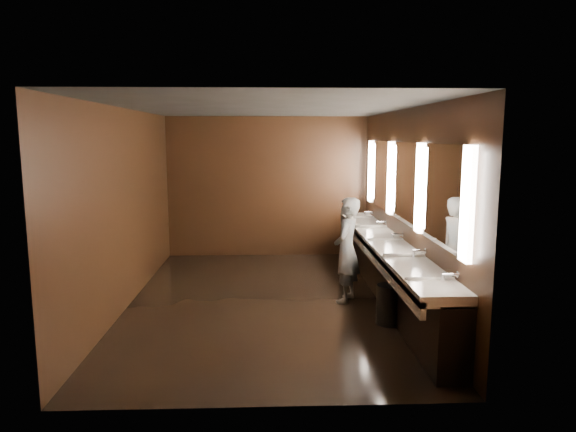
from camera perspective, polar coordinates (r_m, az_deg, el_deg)
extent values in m
plane|color=black|center=(7.68, -2.29, -9.42)|extent=(6.00, 6.00, 0.00)
cube|color=#2D2D2B|center=(7.31, -2.42, 11.92)|extent=(4.00, 6.00, 0.02)
cube|color=black|center=(10.34, -2.30, 3.25)|extent=(4.00, 0.02, 2.80)
cube|color=black|center=(4.41, -2.47, -4.35)|extent=(4.00, 0.02, 2.80)
cube|color=black|center=(7.64, -17.53, 0.86)|extent=(0.02, 6.00, 2.80)
cube|color=black|center=(7.62, 12.86, 1.03)|extent=(0.02, 6.00, 2.80)
cube|color=black|center=(7.77, 11.32, -6.25)|extent=(0.36, 5.40, 0.81)
cube|color=silver|center=(7.65, 10.73, -3.05)|extent=(0.55, 5.40, 0.12)
cube|color=silver|center=(7.62, 8.91, -3.67)|extent=(0.06, 5.40, 0.18)
cylinder|color=silver|center=(5.61, 17.62, -6.20)|extent=(0.18, 0.04, 0.04)
cylinder|color=silver|center=(6.63, 14.43, -3.78)|extent=(0.18, 0.04, 0.04)
cylinder|color=silver|center=(7.67, 12.11, -2.01)|extent=(0.18, 0.04, 0.04)
cylinder|color=silver|center=(8.72, 10.34, -0.65)|extent=(0.18, 0.04, 0.04)
cylinder|color=silver|center=(9.78, 8.96, 0.41)|extent=(0.18, 0.04, 0.04)
cube|color=white|center=(5.31, 19.34, 1.24)|extent=(0.06, 0.22, 1.15)
cube|color=white|center=(6.06, 16.72, 2.25)|extent=(0.03, 1.32, 1.15)
cube|color=white|center=(6.81, 14.45, 3.03)|extent=(0.06, 0.23, 1.15)
cube|color=white|center=(7.58, 12.84, 3.65)|extent=(0.03, 1.32, 1.15)
cube|color=white|center=(8.35, 11.33, 4.16)|extent=(0.06, 0.23, 1.15)
cube|color=white|center=(9.13, 10.26, 4.58)|extent=(0.03, 1.32, 1.15)
cube|color=white|center=(9.91, 9.19, 4.93)|extent=(0.06, 0.22, 1.15)
imported|color=#84AAC6|center=(7.54, 6.54, -3.76)|extent=(0.56, 0.66, 1.54)
cylinder|color=black|center=(6.85, 11.17, -9.62)|extent=(0.44, 0.44, 0.51)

